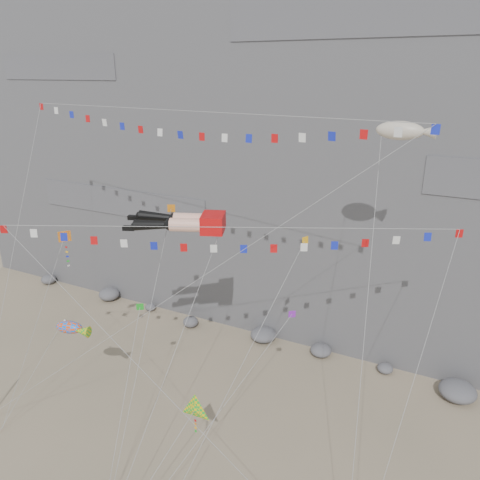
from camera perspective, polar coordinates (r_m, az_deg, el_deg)
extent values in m
plane|color=gray|center=(36.72, -9.05, -24.64)|extent=(120.00, 120.00, 0.00)
cube|color=slate|center=(55.17, 10.00, 18.97)|extent=(80.00, 28.00, 50.00)
cube|color=red|center=(32.34, -3.30, 2.10)|extent=(2.20, 2.53, 1.25)
cylinder|color=#F8B49B|center=(32.07, -6.69, 1.84)|extent=(2.30, 1.63, 0.92)
sphere|color=black|center=(32.30, -8.53, 1.89)|extent=(0.84, 0.84, 0.84)
cone|color=black|center=(32.63, -10.65, 1.82)|extent=(2.63, 1.63, 0.86)
cube|color=black|center=(33.21, -13.42, 1.42)|extent=(0.89, 0.64, 0.31)
cylinder|color=#F8B49B|center=(33.23, -6.26, 2.51)|extent=(2.30, 1.63, 0.92)
sphere|color=black|center=(33.45, -8.04, 2.55)|extent=(0.84, 0.84, 0.84)
cone|color=black|center=(33.72, -10.12, 2.79)|extent=(2.64, 1.64, 0.92)
cube|color=black|center=(34.22, -12.83, 2.69)|extent=(0.89, 0.64, 0.31)
cylinder|color=gray|center=(30.24, -9.84, -16.29)|extent=(0.03, 0.03, 21.59)
cylinder|color=gray|center=(36.22, -19.02, -4.12)|extent=(0.03, 0.03, 28.67)
cylinder|color=gray|center=(28.67, 5.35, -17.73)|extent=(0.03, 0.03, 20.85)
cylinder|color=gray|center=(38.95, -23.91, -10.40)|extent=(0.03, 0.03, 15.49)
cube|color=gray|center=(42.37, -26.97, -19.75)|extent=(0.16, 0.16, 0.10)
cylinder|color=gray|center=(39.28, -23.87, -15.43)|extent=(0.03, 0.03, 9.89)
cylinder|color=gray|center=(28.53, 16.00, -11.52)|extent=(0.03, 0.03, 25.61)
cylinder|color=gray|center=(33.13, -11.78, -12.44)|extent=(0.03, 0.03, 19.75)
cylinder|color=gray|center=(31.34, -3.10, -20.88)|extent=(0.03, 0.03, 16.57)
cylinder|color=gray|center=(33.05, -14.14, -19.20)|extent=(0.03, 0.03, 13.34)
cylinder|color=gray|center=(29.45, -1.35, -17.87)|extent=(0.03, 0.03, 21.29)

